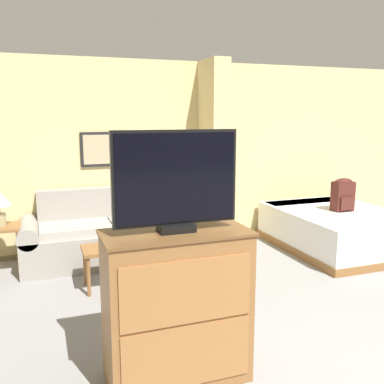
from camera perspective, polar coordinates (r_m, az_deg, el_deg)
The scene contains 9 objects.
wall_back at distance 6.29m, azimuth 0.53°, elevation 5.08°, with size 7.45×0.16×2.60m.
wall_partition_pillar at distance 6.00m, azimuth 2.82°, elevation 4.87°, with size 0.24×0.60×2.60m.
couch at distance 5.67m, azimuth -10.88°, elevation -5.65°, with size 2.22×0.84×0.92m.
coffee_table at distance 4.77m, azimuth -9.70°, elevation -7.79°, with size 0.78×0.42×0.46m.
side_table at distance 5.52m, azimuth -24.10°, elevation -5.20°, with size 0.43×0.43×0.58m.
tv_dresser at distance 3.08m, azimuth -2.04°, elevation -15.07°, with size 1.01×0.48×1.09m.
tv at distance 2.82m, azimuth -2.16°, elevation 1.42°, with size 0.85×0.16×0.68m.
bed at distance 6.40m, azimuth 18.60°, elevation -4.64°, with size 1.51×1.91×0.54m.
backpack at distance 6.27m, azimuth 19.49°, elevation -0.28°, with size 0.29×0.20×0.46m.
Camera 1 is at (-2.18, -1.83, 1.86)m, focal length 40.00 mm.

